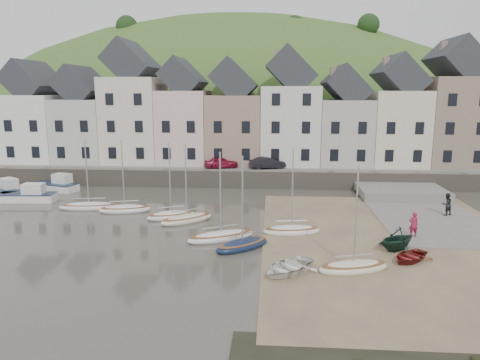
# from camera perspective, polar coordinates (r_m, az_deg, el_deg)

# --- Properties ---
(ground) EXTENTS (160.00, 160.00, 0.00)m
(ground) POSITION_cam_1_polar(r_m,az_deg,el_deg) (31.32, -0.79, -7.57)
(ground) COLOR #443E35
(ground) RESTS_ON ground
(quay_land) EXTENTS (90.00, 30.00, 1.50)m
(quay_land) POSITION_cam_1_polar(r_m,az_deg,el_deg) (62.28, 1.70, 2.69)
(quay_land) COLOR #395F26
(quay_land) RESTS_ON ground
(quay_street) EXTENTS (70.00, 7.00, 0.10)m
(quay_street) POSITION_cam_1_polar(r_m,az_deg,el_deg) (50.81, 1.16, 1.62)
(quay_street) COLOR slate
(quay_street) RESTS_ON quay_land
(seawall) EXTENTS (70.00, 1.20, 1.80)m
(seawall) POSITION_cam_1_polar(r_m,az_deg,el_deg) (47.49, 0.94, 0.13)
(seawall) COLOR slate
(seawall) RESTS_ON ground
(beach) EXTENTS (18.00, 26.00, 0.06)m
(beach) POSITION_cam_1_polar(r_m,az_deg,el_deg) (32.33, 19.21, -7.55)
(beach) COLOR brown
(beach) RESTS_ON ground
(slipway) EXTENTS (8.00, 18.00, 0.12)m
(slipway) POSITION_cam_1_polar(r_m,az_deg,el_deg) (40.80, 21.78, -3.79)
(slipway) COLOR slate
(slipway) RESTS_ON ground
(hillside) EXTENTS (134.40, 84.00, 84.00)m
(hillside) POSITION_cam_1_polar(r_m,az_deg,el_deg) (94.14, -0.71, -6.02)
(hillside) COLOR #395F26
(hillside) RESTS_ON ground
(townhouse_terrace) EXTENTS (61.05, 8.00, 13.93)m
(townhouse_terrace) POSITION_cam_1_polar(r_m,az_deg,el_deg) (53.59, 3.28, 8.33)
(townhouse_terrace) COLOR white
(townhouse_terrace) RESTS_ON quay_land
(sailboat_0) EXTENTS (5.33, 2.20, 6.32)m
(sailboat_0) POSITION_cam_1_polar(r_m,az_deg,el_deg) (41.16, -18.53, -3.15)
(sailboat_0) COLOR white
(sailboat_0) RESTS_ON ground
(sailboat_1) EXTENTS (4.52, 2.45, 6.32)m
(sailboat_1) POSITION_cam_1_polar(r_m,az_deg,el_deg) (39.33, -14.36, -3.56)
(sailboat_1) COLOR white
(sailboat_1) RESTS_ON ground
(sailboat_2) EXTENTS (4.40, 3.92, 6.32)m
(sailboat_2) POSITION_cam_1_polar(r_m,az_deg,el_deg) (35.55, -6.74, -4.87)
(sailboat_2) COLOR beige
(sailboat_2) RESTS_ON ground
(sailboat_3) EXTENTS (4.16, 3.05, 6.32)m
(sailboat_3) POSITION_cam_1_polar(r_m,az_deg,el_deg) (36.68, -8.72, -4.41)
(sailboat_3) COLOR white
(sailboat_3) RESTS_ON ground
(sailboat_4) EXTENTS (4.98, 3.58, 6.32)m
(sailboat_4) POSITION_cam_1_polar(r_m,az_deg,el_deg) (31.26, -2.45, -7.10)
(sailboat_4) COLOR white
(sailboat_4) RESTS_ON ground
(sailboat_5) EXTENTS (4.04, 3.79, 6.32)m
(sailboat_5) POSITION_cam_1_polar(r_m,az_deg,el_deg) (29.61, 0.30, -8.16)
(sailboat_5) COLOR #13203C
(sailboat_5) RESTS_ON ground
(sailboat_6) EXTENTS (4.34, 2.15, 6.32)m
(sailboat_6) POSITION_cam_1_polar(r_m,az_deg,el_deg) (32.74, 6.53, -6.30)
(sailboat_6) COLOR white
(sailboat_6) RESTS_ON ground
(sailboat_7) EXTENTS (4.44, 2.62, 6.32)m
(sailboat_7) POSITION_cam_1_polar(r_m,az_deg,el_deg) (26.90, 14.13, -10.58)
(sailboat_7) COLOR beige
(sailboat_7) RESTS_ON ground
(motorboat_0) EXTENTS (5.13, 4.20, 1.70)m
(motorboat_0) POSITION_cam_1_polar(r_m,az_deg,el_deg) (49.29, -27.81, -1.16)
(motorboat_0) COLOR white
(motorboat_0) RESTS_ON ground
(motorboat_1) EXTENTS (5.36, 2.08, 1.70)m
(motorboat_1) POSITION_cam_1_polar(r_m,az_deg,el_deg) (45.97, -25.19, -1.75)
(motorboat_1) COLOR white
(motorboat_1) RESTS_ON ground
(motorboat_2) EXTENTS (5.20, 3.10, 1.70)m
(motorboat_2) POSITION_cam_1_polar(r_m,az_deg,el_deg) (49.76, -22.16, -0.57)
(motorboat_2) COLOR white
(motorboat_2) RESTS_ON ground
(rowboat_white) EXTENTS (4.18, 4.24, 0.72)m
(rowboat_white) POSITION_cam_1_polar(r_m,az_deg,el_deg) (25.83, 6.04, -10.86)
(rowboat_white) COLOR white
(rowboat_white) RESTS_ON beach
(rowboat_green) EXTENTS (3.79, 3.68, 1.52)m
(rowboat_green) POSITION_cam_1_polar(r_m,az_deg,el_deg) (30.66, 19.23, -7.02)
(rowboat_green) COLOR #163125
(rowboat_green) RESTS_ON beach
(rowboat_red) EXTENTS (3.43, 3.41, 0.58)m
(rowboat_red) POSITION_cam_1_polar(r_m,az_deg,el_deg) (29.22, 20.63, -9.01)
(rowboat_red) COLOR maroon
(rowboat_red) RESTS_ON beach
(person_red) EXTENTS (0.67, 0.47, 1.76)m
(person_red) POSITION_cam_1_polar(r_m,az_deg,el_deg) (33.52, 21.07, -5.27)
(person_red) COLOR maroon
(person_red) RESTS_ON slipway
(person_dark) EXTENTS (1.09, 0.98, 1.83)m
(person_dark) POSITION_cam_1_polar(r_m,az_deg,el_deg) (40.25, 24.65, -2.79)
(person_dark) COLOR black
(person_dark) RESTS_ON slipway
(car_left) EXTENTS (3.95, 2.45, 1.25)m
(car_left) POSITION_cam_1_polar(r_m,az_deg,el_deg) (49.96, -2.36, 2.23)
(car_left) COLOR maroon
(car_left) RESTS_ON quay_street
(car_right) EXTENTS (4.13, 2.46, 1.28)m
(car_right) POSITION_cam_1_polar(r_m,az_deg,el_deg) (49.65, 3.49, 2.18)
(car_right) COLOR black
(car_right) RESTS_ON quay_street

